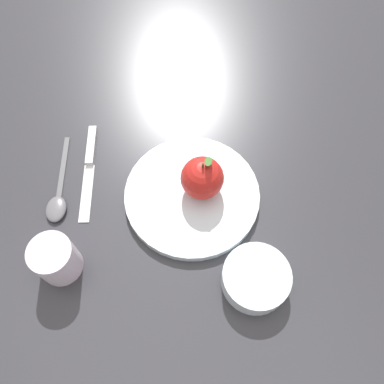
% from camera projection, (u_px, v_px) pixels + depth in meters
% --- Properties ---
extents(ground_plane, '(2.40, 2.40, 0.00)m').
position_uv_depth(ground_plane, '(166.00, 186.00, 0.69)').
color(ground_plane, '#2D2D33').
extents(dinner_plate, '(0.23, 0.23, 0.02)m').
position_uv_depth(dinner_plate, '(192.00, 195.00, 0.67)').
color(dinner_plate, silver).
rests_on(dinner_plate, ground_plane).
extents(apple, '(0.07, 0.07, 0.08)m').
position_uv_depth(apple, '(202.00, 178.00, 0.63)').
color(apple, '#B21E19').
rests_on(apple, dinner_plate).
extents(side_bowl, '(0.10, 0.10, 0.04)m').
position_uv_depth(side_bowl, '(256.00, 278.00, 0.59)').
color(side_bowl, silver).
rests_on(side_bowl, ground_plane).
extents(cup, '(0.07, 0.07, 0.07)m').
position_uv_depth(cup, '(55.00, 258.00, 0.59)').
color(cup, silver).
rests_on(cup, ground_plane).
extents(knife, '(0.11, 0.18, 0.01)m').
position_uv_depth(knife, '(90.00, 163.00, 0.70)').
color(knife, silver).
rests_on(knife, ground_plane).
extents(spoon, '(0.10, 0.16, 0.01)m').
position_uv_depth(spoon, '(58.00, 199.00, 0.67)').
color(spoon, '#59595E').
rests_on(spoon, ground_plane).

